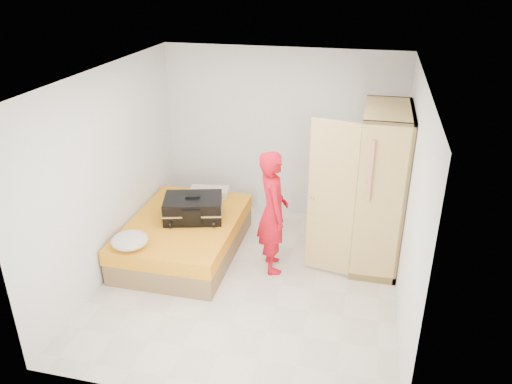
% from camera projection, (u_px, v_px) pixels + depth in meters
% --- Properties ---
extents(room, '(4.00, 4.02, 2.60)m').
position_uv_depth(room, '(250.00, 187.00, 5.81)').
color(room, beige).
rests_on(room, ground).
extents(bed, '(1.42, 2.02, 0.50)m').
position_uv_depth(bed, '(185.00, 236.00, 6.87)').
color(bed, olive).
rests_on(bed, ground).
extents(wardrobe, '(1.16, 1.20, 2.10)m').
position_uv_depth(wardrobe, '(376.00, 192.00, 6.39)').
color(wardrobe, tan).
rests_on(wardrobe, ground).
extents(person, '(0.58, 0.70, 1.63)m').
position_uv_depth(person, '(273.00, 212.00, 6.29)').
color(person, red).
rests_on(person, ground).
extents(suitcase, '(0.91, 0.76, 0.34)m').
position_uv_depth(suitcase, '(193.00, 208.00, 6.75)').
color(suitcase, black).
rests_on(suitcase, bed).
extents(round_cushion, '(0.45, 0.45, 0.17)m').
position_uv_depth(round_cushion, '(130.00, 240.00, 6.10)').
color(round_cushion, beige).
rests_on(round_cushion, bed).
extents(pillow, '(0.61, 0.37, 0.10)m').
position_uv_depth(pillow, '(209.00, 192.00, 7.48)').
color(pillow, beige).
rests_on(pillow, bed).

